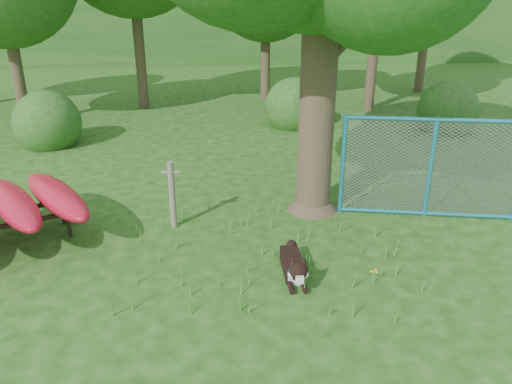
{
  "coord_description": "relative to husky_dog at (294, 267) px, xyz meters",
  "views": [
    {
      "loc": [
        -0.39,
        -6.18,
        4.06
      ],
      "look_at": [
        0.2,
        1.2,
        1.0
      ],
      "focal_mm": 35.0,
      "sensor_mm": 36.0,
      "label": 1
    }
  ],
  "objects": [
    {
      "name": "ground",
      "position": [
        -0.69,
        -0.19,
        -0.19
      ],
      "size": [
        80.0,
        80.0,
        0.0
      ],
      "primitive_type": "plane",
      "color": "#18450D",
      "rests_on": "ground"
    },
    {
      "name": "wooden_post",
      "position": [
        -1.92,
        1.9,
        0.47
      ],
      "size": [
        0.34,
        0.12,
        1.24
      ],
      "rotation": [
        0.0,
        0.0,
        -0.02
      ],
      "color": "#665D4C",
      "rests_on": "ground"
    },
    {
      "name": "husky_dog",
      "position": [
        0.0,
        0.0,
        0.0
      ],
      "size": [
        0.3,
        1.22,
        0.54
      ],
      "rotation": [
        0.0,
        0.0,
        0.01
      ],
      "color": "black",
      "rests_on": "ground"
    },
    {
      "name": "fence_section",
      "position": [
        2.81,
        1.98,
        0.77
      ],
      "size": [
        3.24,
        0.73,
        3.2
      ],
      "rotation": [
        0.0,
        0.0,
        -0.2
      ],
      "color": "teal",
      "rests_on": "ground"
    },
    {
      "name": "wildflower_clump",
      "position": [
        1.14,
        -0.25,
        0.0
      ],
      "size": [
        0.11,
        0.09,
        0.24
      ],
      "rotation": [
        0.0,
        0.0,
        0.22
      ],
      "color": "#42892D",
      "rests_on": "ground"
    },
    {
      "name": "shrub_left",
      "position": [
        -5.69,
        7.31,
        -0.19
      ],
      "size": [
        1.8,
        1.8,
        1.8
      ],
      "primitive_type": "sphere",
      "color": "#21511A",
      "rests_on": "ground"
    },
    {
      "name": "shrub_right",
      "position": [
        5.81,
        7.81,
        -0.19
      ],
      "size": [
        1.8,
        1.8,
        1.8
      ],
      "primitive_type": "sphere",
      "color": "#21511A",
      "rests_on": "ground"
    },
    {
      "name": "shrub_mid",
      "position": [
        1.31,
        8.81,
        -0.19
      ],
      "size": [
        1.8,
        1.8,
        1.8
      ],
      "primitive_type": "sphere",
      "color": "#21511A",
      "rests_on": "ground"
    },
    {
      "name": "wooded_hillside",
      "position": [
        -0.69,
        27.81,
        2.81
      ],
      "size": [
        80.0,
        12.0,
        6.0
      ],
      "primitive_type": "cube",
      "color": "#21511A",
      "rests_on": "ground"
    }
  ]
}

